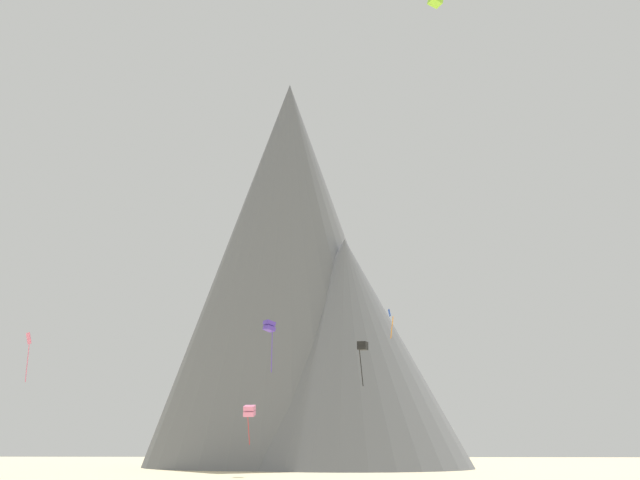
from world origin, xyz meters
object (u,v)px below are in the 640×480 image
(rock_massif, at_px, (303,285))
(kite_indigo_mid, at_px, (269,327))
(kite_pink_low, at_px, (249,411))
(kite_rainbow_low, at_px, (28,344))
(kite_blue_mid, at_px, (390,318))
(kite_black_low, at_px, (363,347))

(rock_massif, xyz_separation_m, kite_indigo_mid, (1.83, -56.31, -15.61))
(kite_indigo_mid, xyz_separation_m, kite_pink_low, (-4.72, 19.11, -7.06))
(kite_rainbow_low, relative_size, kite_blue_mid, 1.63)
(kite_pink_low, distance_m, kite_black_low, 28.15)
(kite_pink_low, height_order, kite_blue_mid, kite_blue_mid)
(rock_massif, relative_size, kite_rainbow_low, 14.24)
(kite_blue_mid, bearing_deg, kite_pink_low, -93.38)
(kite_blue_mid, relative_size, kite_black_low, 0.77)
(kite_rainbow_low, height_order, kite_pink_low, kite_rainbow_low)
(kite_indigo_mid, bearing_deg, rock_massif, 142.66)
(kite_blue_mid, bearing_deg, rock_massif, -127.94)
(kite_black_low, bearing_deg, kite_blue_mid, -176.09)
(kite_pink_low, bearing_deg, rock_massif, 89.49)
(kite_blue_mid, xyz_separation_m, kite_black_low, (-2.75, -10.11, -4.13))
(rock_massif, relative_size, kite_indigo_mid, 13.96)
(rock_massif, distance_m, kite_indigo_mid, 58.46)
(rock_massif, bearing_deg, kite_black_low, -80.07)
(kite_pink_low, bearing_deg, kite_black_low, -56.65)
(kite_indigo_mid, bearing_deg, kite_blue_mid, 74.02)
(kite_pink_low, distance_m, kite_blue_mid, 23.28)
(rock_massif, relative_size, kite_blue_mid, 23.25)
(kite_rainbow_low, distance_m, kite_pink_low, 26.95)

